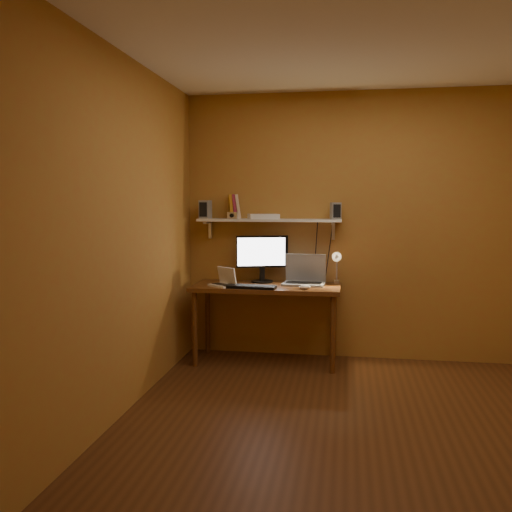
% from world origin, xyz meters
% --- Properties ---
extents(room, '(3.44, 3.24, 2.64)m').
position_xyz_m(room, '(0.00, 0.00, 1.30)').
color(room, '#572F16').
rests_on(room, ground).
extents(desk, '(1.40, 0.60, 0.75)m').
position_xyz_m(desk, '(-0.86, 1.28, 0.66)').
color(desk, '#5E3116').
rests_on(desk, ground).
extents(wall_shelf, '(1.40, 0.25, 0.21)m').
position_xyz_m(wall_shelf, '(-0.86, 1.47, 1.36)').
color(wall_shelf, silver).
rests_on(wall_shelf, room).
extents(monitor, '(0.50, 0.27, 0.46)m').
position_xyz_m(monitor, '(-0.93, 1.46, 1.01)').
color(monitor, black).
rests_on(monitor, desk).
extents(laptop, '(0.41, 0.31, 0.29)m').
position_xyz_m(laptop, '(-0.51, 1.41, 0.83)').
color(laptop, gray).
rests_on(laptop, desk).
extents(netbook, '(0.29, 0.27, 0.18)m').
position_xyz_m(netbook, '(-1.24, 1.15, 0.80)').
color(netbook, white).
rests_on(netbook, desk).
extents(keyboard, '(0.47, 0.19, 0.02)m').
position_xyz_m(keyboard, '(-0.98, 1.09, 0.76)').
color(keyboard, black).
rests_on(keyboard, desk).
extents(mouse, '(0.13, 0.10, 0.04)m').
position_xyz_m(mouse, '(-0.48, 1.11, 0.77)').
color(mouse, white).
rests_on(mouse, desk).
extents(desk_lamp, '(0.09, 0.23, 0.38)m').
position_xyz_m(desk_lamp, '(-0.20, 1.41, 0.96)').
color(desk_lamp, silver).
rests_on(desk_lamp, desk).
extents(speaker_left, '(0.12, 0.12, 0.18)m').
position_xyz_m(speaker_left, '(-1.50, 1.47, 1.47)').
color(speaker_left, gray).
rests_on(speaker_left, wall_shelf).
extents(speaker_right, '(0.11, 0.11, 0.16)m').
position_xyz_m(speaker_right, '(-0.22, 1.48, 1.45)').
color(speaker_right, gray).
rests_on(speaker_right, wall_shelf).
extents(books, '(0.16, 0.17, 0.24)m').
position_xyz_m(books, '(-1.21, 1.49, 1.49)').
color(books, '#C0801E').
rests_on(books, wall_shelf).
extents(shelf_camera, '(0.11, 0.07, 0.07)m').
position_xyz_m(shelf_camera, '(-1.21, 1.42, 1.41)').
color(shelf_camera, silver).
rests_on(shelf_camera, wall_shelf).
extents(router, '(0.34, 0.28, 0.05)m').
position_xyz_m(router, '(-0.92, 1.48, 1.40)').
color(router, white).
rests_on(router, wall_shelf).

